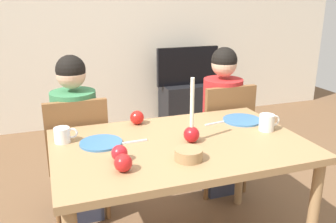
# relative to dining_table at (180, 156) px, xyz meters

# --- Properties ---
(back_wall) EXTENTS (6.40, 0.10, 2.60)m
(back_wall) POSITION_rel_dining_table_xyz_m (0.00, 2.60, 0.63)
(back_wall) COLOR beige
(back_wall) RESTS_ON ground
(dining_table) EXTENTS (1.40, 0.90, 0.75)m
(dining_table) POSITION_rel_dining_table_xyz_m (0.00, 0.00, 0.00)
(dining_table) COLOR #99754C
(dining_table) RESTS_ON ground
(chair_left) EXTENTS (0.40, 0.40, 0.90)m
(chair_left) POSITION_rel_dining_table_xyz_m (-0.51, 0.61, -0.15)
(chair_left) COLOR brown
(chair_left) RESTS_ON ground
(chair_right) EXTENTS (0.40, 0.40, 0.90)m
(chair_right) POSITION_rel_dining_table_xyz_m (0.60, 0.61, -0.15)
(chair_right) COLOR brown
(chair_right) RESTS_ON ground
(person_left_child) EXTENTS (0.30, 0.30, 1.17)m
(person_left_child) POSITION_rel_dining_table_xyz_m (-0.51, 0.64, -0.10)
(person_left_child) COLOR #33384C
(person_left_child) RESTS_ON ground
(person_right_child) EXTENTS (0.30, 0.30, 1.17)m
(person_right_child) POSITION_rel_dining_table_xyz_m (0.60, 0.64, -0.10)
(person_right_child) COLOR #33384C
(person_right_child) RESTS_ON ground
(tv_stand) EXTENTS (0.64, 0.40, 0.48)m
(tv_stand) POSITION_rel_dining_table_xyz_m (0.99, 2.30, -0.43)
(tv_stand) COLOR black
(tv_stand) RESTS_ON ground
(tv) EXTENTS (0.79, 0.05, 0.46)m
(tv) POSITION_rel_dining_table_xyz_m (0.99, 2.30, 0.04)
(tv) COLOR black
(tv) RESTS_ON tv_stand
(candle_centerpiece) EXTENTS (0.09, 0.09, 0.37)m
(candle_centerpiece) POSITION_rel_dining_table_xyz_m (0.06, -0.02, 0.16)
(candle_centerpiece) COLOR red
(candle_centerpiece) RESTS_ON dining_table
(plate_left) EXTENTS (0.24, 0.24, 0.01)m
(plate_left) POSITION_rel_dining_table_xyz_m (-0.42, 0.12, 0.09)
(plate_left) COLOR teal
(plate_left) RESTS_ON dining_table
(plate_right) EXTENTS (0.25, 0.25, 0.01)m
(plate_right) POSITION_rel_dining_table_xyz_m (0.52, 0.20, 0.09)
(plate_right) COLOR teal
(plate_right) RESTS_ON dining_table
(mug_left) EXTENTS (0.13, 0.09, 0.09)m
(mug_left) POSITION_rel_dining_table_xyz_m (-0.62, 0.22, 0.13)
(mug_left) COLOR white
(mug_left) RESTS_ON dining_table
(mug_right) EXTENTS (0.14, 0.09, 0.10)m
(mug_right) POSITION_rel_dining_table_xyz_m (0.57, 0.00, 0.13)
(mug_right) COLOR silver
(mug_right) RESTS_ON dining_table
(fork_left) EXTENTS (0.18, 0.02, 0.01)m
(fork_left) POSITION_rel_dining_table_xyz_m (-0.26, 0.08, 0.09)
(fork_left) COLOR silver
(fork_left) RESTS_ON dining_table
(fork_right) EXTENTS (0.18, 0.04, 0.01)m
(fork_right) POSITION_rel_dining_table_xyz_m (0.34, 0.21, 0.09)
(fork_right) COLOR silver
(fork_right) RESTS_ON dining_table
(bowl_walnuts) EXTENTS (0.14, 0.14, 0.06)m
(bowl_walnuts) POSITION_rel_dining_table_xyz_m (-0.04, -0.22, 0.11)
(bowl_walnuts) COLOR #99754C
(bowl_walnuts) RESTS_ON dining_table
(apple_near_candle) EXTENTS (0.09, 0.09, 0.09)m
(apple_near_candle) POSITION_rel_dining_table_xyz_m (-0.15, 0.37, 0.13)
(apple_near_candle) COLOR red
(apple_near_candle) RESTS_ON dining_table
(apple_by_left_plate) EXTENTS (0.08, 0.08, 0.08)m
(apple_by_left_plate) POSITION_rel_dining_table_xyz_m (-0.37, -0.12, 0.12)
(apple_by_left_plate) COLOR red
(apple_by_left_plate) RESTS_ON dining_table
(apple_by_right_mug) EXTENTS (0.09, 0.09, 0.09)m
(apple_by_right_mug) POSITION_rel_dining_table_xyz_m (-0.37, -0.24, 0.13)
(apple_by_right_mug) COLOR red
(apple_by_right_mug) RESTS_ON dining_table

